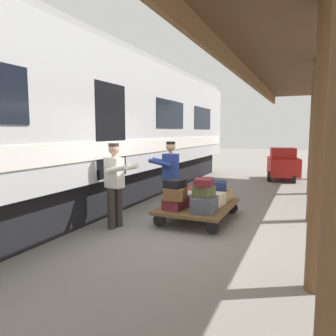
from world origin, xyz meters
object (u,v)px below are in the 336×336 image
at_px(suitcase_navy_fabric, 218,186).
at_px(baggage_tug, 283,165).
at_px(luggage_cart, 198,206).
at_px(train_car, 57,126).
at_px(suitcase_tan_vintage, 219,195).
at_px(suitcase_black_hardshell, 175,184).
at_px(suitcase_olive_duffel, 204,191).
at_px(suitcase_slate_roller, 205,204).
at_px(suitcase_cream_canvas, 212,200).
at_px(suitcase_burgundy_valise, 175,203).
at_px(suitcase_maroon_trunk, 204,182).
at_px(suitcase_brown_leather, 176,193).
at_px(porter_by_door, 115,182).
at_px(suitcase_red_plastic, 194,194).
at_px(suitcase_gray_aluminum, 185,198).
at_px(porter_in_overalls, 170,175).

xyz_separation_m(suitcase_navy_fabric, baggage_tug, (-0.98, -6.19, -0.06)).
bearing_deg(luggage_cart, train_car, 12.88).
distance_m(luggage_cart, suitcase_tan_vintage, 0.67).
distance_m(luggage_cart, baggage_tug, 6.86).
bearing_deg(suitcase_black_hardshell, baggage_tug, -102.05).
bearing_deg(suitcase_olive_duffel, suitcase_slate_roller, 127.50).
height_order(suitcase_cream_canvas, suitcase_slate_roller, suitcase_slate_roller).
xyz_separation_m(suitcase_slate_roller, suitcase_olive_duffel, (0.03, -0.04, 0.26)).
bearing_deg(suitcase_black_hardshell, suitcase_navy_fabric, -116.90).
distance_m(suitcase_slate_roller, suitcase_olive_duffel, 0.26).
bearing_deg(suitcase_burgundy_valise, train_car, 3.42).
relative_size(suitcase_olive_duffel, suitcase_maroon_trunk, 0.86).
height_order(suitcase_burgundy_valise, suitcase_slate_roller, suitcase_slate_roller).
relative_size(train_car, suitcase_navy_fabric, 39.63).
xyz_separation_m(suitcase_maroon_trunk, baggage_tug, (-0.99, -7.29, -0.31)).
relative_size(suitcase_brown_leather, suitcase_navy_fabric, 1.17).
relative_size(suitcase_navy_fabric, porter_by_door, 0.27).
height_order(suitcase_burgundy_valise, suitcase_cream_canvas, suitcase_cream_canvas).
height_order(suitcase_tan_vintage, suitcase_slate_roller, suitcase_slate_roller).
relative_size(suitcase_red_plastic, suitcase_gray_aluminum, 1.00).
bearing_deg(train_car, suitcase_red_plastic, -155.92).
relative_size(suitcase_cream_canvas, suitcase_maroon_trunk, 1.44).
xyz_separation_m(suitcase_gray_aluminum, suitcase_navy_fabric, (-0.61, -0.54, 0.22)).
bearing_deg(suitcase_red_plastic, suitcase_slate_roller, 119.05).
bearing_deg(baggage_tug, train_car, 58.91).
height_order(suitcase_burgundy_valise, suitcase_brown_leather, suitcase_brown_leather).
height_order(luggage_cart, baggage_tug, baggage_tug).
distance_m(suitcase_cream_canvas, suitcase_black_hardshell, 0.97).
distance_m(suitcase_olive_duffel, porter_by_door, 1.78).
bearing_deg(suitcase_black_hardshell, suitcase_brown_leather, -98.23).
bearing_deg(luggage_cart, suitcase_brown_leather, 64.02).
bearing_deg(porter_in_overalls, suitcase_olive_duffel, 145.91).
relative_size(suitcase_red_plastic, suitcase_olive_duffel, 1.32).
height_order(suitcase_burgundy_valise, suitcase_olive_duffel, suitcase_olive_duffel).
height_order(train_car, suitcase_maroon_trunk, train_car).
xyz_separation_m(suitcase_olive_duffel, porter_in_overalls, (1.06, -0.72, 0.17)).
distance_m(suitcase_brown_leather, porter_by_door, 1.24).
xyz_separation_m(suitcase_tan_vintage, baggage_tug, (-0.96, -6.17, 0.16)).
bearing_deg(suitcase_brown_leather, suitcase_maroon_trunk, -175.01).
distance_m(suitcase_tan_vintage, porter_by_door, 2.48).
bearing_deg(suitcase_maroon_trunk, baggage_tug, -97.70).
height_order(suitcase_burgundy_valise, suitcase_navy_fabric, suitcase_navy_fabric).
distance_m(suitcase_red_plastic, suitcase_black_hardshell, 1.27).
distance_m(suitcase_olive_duffel, baggage_tug, 7.33).
distance_m(suitcase_burgundy_valise, porter_by_door, 1.31).
height_order(suitcase_burgundy_valise, suitcase_black_hardshell, suitcase_black_hardshell).
xyz_separation_m(suitcase_cream_canvas, baggage_tug, (-0.96, -6.73, 0.15)).
xyz_separation_m(train_car, baggage_tug, (-4.51, -7.47, -1.43)).
bearing_deg(suitcase_tan_vintage, luggage_cart, 60.95).
distance_m(suitcase_slate_roller, suitcase_gray_aluminum, 0.84).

